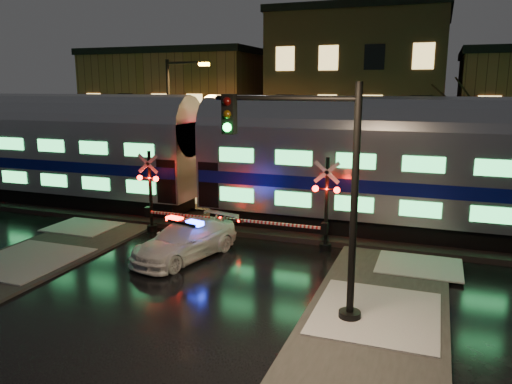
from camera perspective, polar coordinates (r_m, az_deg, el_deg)
ground at (r=19.65m, az=-4.65°, el=-7.56°), size 120.00×120.00×0.00m
ballast at (r=24.03m, az=0.33°, el=-3.55°), size 90.00×4.20×0.24m
sidewalk_right at (r=12.68m, az=11.90°, el=-19.20°), size 4.00×20.00×0.12m
building_left at (r=44.07m, az=-8.25°, el=9.21°), size 14.00×10.00×9.00m
building_mid at (r=39.73m, az=11.85°, el=10.59°), size 12.00×11.00×11.50m
train at (r=24.54m, az=-6.33°, el=4.48°), size 51.00×3.12×5.92m
police_car at (r=19.63m, az=-8.10°, el=-5.48°), size 3.14×5.19×1.57m
crossing_signal_right at (r=20.21m, az=6.97°, el=-2.38°), size 5.41×0.64×3.83m
crossing_signal_left at (r=22.98m, az=-11.29°, el=-0.88°), size 5.26×0.63×3.73m
traffic_light at (r=13.84m, az=6.87°, el=-0.65°), size 4.33×0.75×6.69m
streetlight at (r=29.67m, az=-9.41°, el=8.14°), size 2.69×0.28×8.06m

